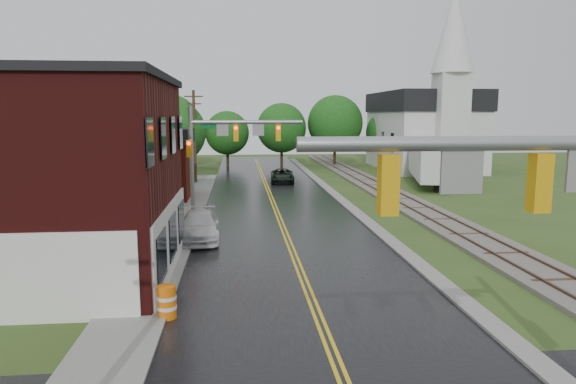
{
  "coord_description": "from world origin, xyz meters",
  "views": [
    {
      "loc": [
        -2.56,
        -6.5,
        6.7
      ],
      "look_at": [
        -0.54,
        14.49,
        3.5
      ],
      "focal_mm": 32.0,
      "sensor_mm": 36.0,
      "label": 1
    }
  ],
  "objects": [
    {
      "name": "main_road",
      "position": [
        0.0,
        30.0,
        0.0
      ],
      "size": [
        10.0,
        90.0,
        0.02
      ],
      "primitive_type": "cube",
      "color": "black",
      "rests_on": "ground"
    },
    {
      "name": "curb_right",
      "position": [
        5.4,
        35.0,
        0.0
      ],
      "size": [
        0.8,
        70.0,
        0.12
      ],
      "primitive_type": "cube",
      "color": "gray",
      "rests_on": "ground"
    },
    {
      "name": "sidewalk_left",
      "position": [
        -6.2,
        25.0,
        0.0
      ],
      "size": [
        2.4,
        50.0,
        0.12
      ],
      "primitive_type": "cube",
      "color": "gray",
      "rests_on": "ground"
    },
    {
      "name": "yellow_house",
      "position": [
        -11.0,
        26.0,
        3.2
      ],
      "size": [
        8.0,
        7.0,
        6.4
      ],
      "primitive_type": "cube",
      "color": "tan",
      "rests_on": "ground"
    },
    {
      "name": "darkred_building",
      "position": [
        -10.0,
        35.0,
        2.2
      ],
      "size": [
        7.0,
        6.0,
        4.4
      ],
      "primitive_type": "cube",
      "color": "#3F0F0C",
      "rests_on": "ground"
    },
    {
      "name": "church",
      "position": [
        20.0,
        53.74,
        5.83
      ],
      "size": [
        10.4,
        18.4,
        20.0
      ],
      "color": "silver",
      "rests_on": "ground"
    },
    {
      "name": "railroad",
      "position": [
        10.0,
        35.0,
        0.11
      ],
      "size": [
        3.2,
        80.0,
        0.3
      ],
      "color": "#59544C",
      "rests_on": "ground"
    },
    {
      "name": "traffic_signal_far",
      "position": [
        -3.47,
        27.0,
        4.97
      ],
      "size": [
        7.34,
        0.43,
        7.2
      ],
      "color": "gray",
      "rests_on": "ground"
    },
    {
      "name": "utility_pole_b",
      "position": [
        -6.8,
        22.0,
        4.72
      ],
      "size": [
        1.8,
        0.28,
        9.0
      ],
      "color": "#382616",
      "rests_on": "ground"
    },
    {
      "name": "utility_pole_c",
      "position": [
        -6.8,
        44.0,
        4.72
      ],
      "size": [
        1.8,
        0.28,
        9.0
      ],
      "color": "#382616",
      "rests_on": "ground"
    },
    {
      "name": "tree_left_b",
      "position": [
        -17.85,
        31.9,
        5.72
      ],
      "size": [
        7.6,
        7.6,
        9.69
      ],
      "color": "black",
      "rests_on": "ground"
    },
    {
      "name": "tree_left_c",
      "position": [
        -13.85,
        39.9,
        4.51
      ],
      "size": [
        6.0,
        6.0,
        7.65
      ],
      "color": "black",
      "rests_on": "ground"
    },
    {
      "name": "tree_left_e",
      "position": [
        -8.85,
        45.9,
        4.81
      ],
      "size": [
        6.4,
        6.4,
        8.16
      ],
      "color": "black",
      "rests_on": "ground"
    },
    {
      "name": "suv_dark",
      "position": [
        1.69,
        43.68,
        0.67
      ],
      "size": [
        2.53,
        4.97,
        1.35
      ],
      "primitive_type": "imported",
      "rotation": [
        0.0,
        0.0,
        -0.06
      ],
      "color": "black",
      "rests_on": "ground"
    },
    {
      "name": "pickup_white",
      "position": [
        -4.73,
        20.82,
        0.74
      ],
      "size": [
        2.32,
        5.18,
        1.47
      ],
      "primitive_type": "imported",
      "rotation": [
        0.0,
        0.0,
        0.05
      ],
      "color": "silver",
      "rests_on": "ground"
    },
    {
      "name": "semi_trailer",
      "position": [
        15.37,
        40.51,
        2.27
      ],
      "size": [
        5.43,
        12.3,
        3.81
      ],
      "color": "black",
      "rests_on": "ground"
    },
    {
      "name": "construction_barrel",
      "position": [
        -5.0,
        10.0,
        0.56
      ],
      "size": [
        0.63,
        0.63,
        1.11
      ],
      "primitive_type": "cylinder",
      "rotation": [
        0.0,
        0.0,
        -0.01
      ],
      "color": "orange",
      "rests_on": "ground"
    }
  ]
}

